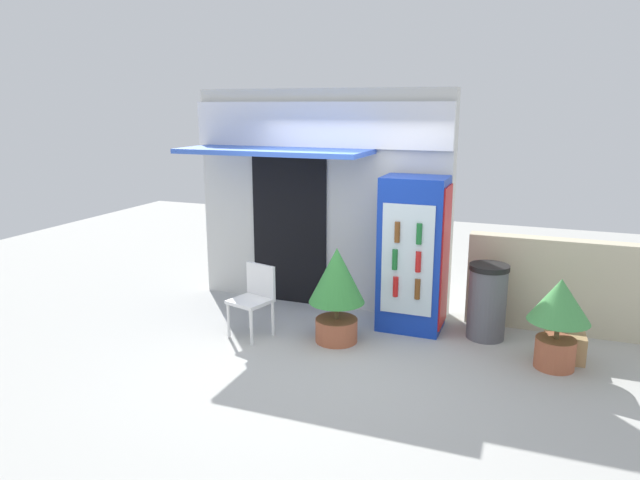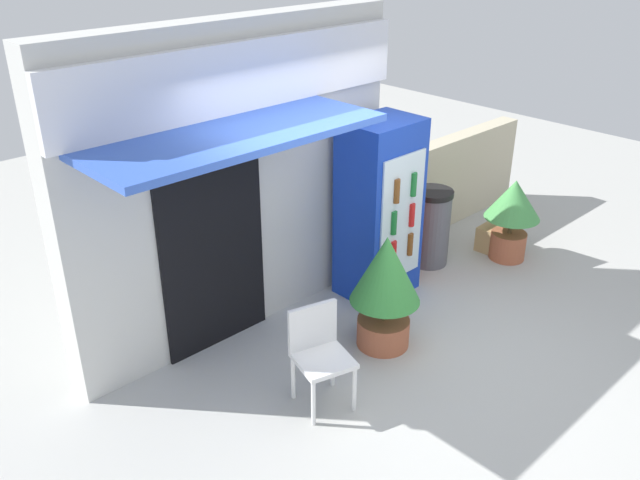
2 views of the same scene
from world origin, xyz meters
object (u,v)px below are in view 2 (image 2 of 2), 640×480
(trash_bin, at_px, (430,227))
(cardboard_box, at_px, (495,237))
(plastic_chair, at_px, (319,349))
(potted_plant_near_shop, at_px, (385,282))
(potted_plant_curbside, at_px, (513,210))
(drink_cooler, at_px, (380,209))

(trash_bin, relative_size, cardboard_box, 2.14)
(cardboard_box, bearing_deg, plastic_chair, -170.84)
(potted_plant_near_shop, distance_m, cardboard_box, 2.53)
(potted_plant_near_shop, bearing_deg, potted_plant_curbside, 3.87)
(cardboard_box, bearing_deg, potted_plant_near_shop, -170.83)
(potted_plant_near_shop, height_order, trash_bin, potted_plant_near_shop)
(drink_cooler, xyz_separation_m, cardboard_box, (1.73, -0.32, -0.78))
(potted_plant_curbside, xyz_separation_m, trash_bin, (-0.75, 0.57, -0.16))
(potted_plant_near_shop, xyz_separation_m, cardboard_box, (2.45, 0.40, -0.52))
(potted_plant_near_shop, bearing_deg, trash_bin, 24.40)
(potted_plant_curbside, relative_size, cardboard_box, 2.32)
(plastic_chair, relative_size, cardboard_box, 2.03)
(potted_plant_near_shop, relative_size, potted_plant_curbside, 1.15)
(drink_cooler, height_order, plastic_chair, drink_cooler)
(potted_plant_near_shop, bearing_deg, drink_cooler, 45.14)
(drink_cooler, xyz_separation_m, trash_bin, (0.88, 0.01, -0.48))
(drink_cooler, distance_m, trash_bin, 1.01)
(potted_plant_near_shop, relative_size, cardboard_box, 2.68)
(drink_cooler, relative_size, plastic_chair, 2.21)
(drink_cooler, height_order, potted_plant_curbside, drink_cooler)
(potted_plant_near_shop, distance_m, potted_plant_curbside, 2.36)
(trash_bin, bearing_deg, plastic_chair, -161.07)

